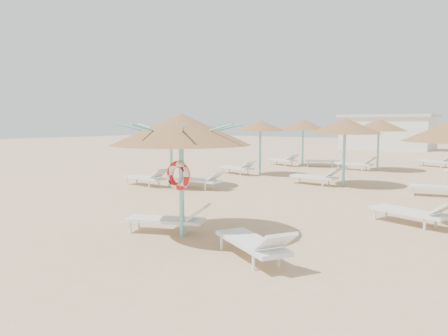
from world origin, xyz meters
The scene contains 6 objects.
ground centered at (0.00, 0.00, 0.00)m, with size 120.00×120.00×0.00m, color tan.
main_palapa centered at (0.21, -0.18, 2.37)m, with size 3.04×3.04×2.73m.
lounger_main_a centered at (-0.22, -0.10, 0.33)m, with size 1.98×1.33×0.70m.
lounger_main_b centered at (2.44, -0.64, 0.36)m, with size 2.09×1.51×0.74m.
palapa_field centered at (1.37, 10.76, 2.32)m, with size 18.83×18.44×2.72m.
service_hut centered at (-6.00, 35.00, 1.64)m, with size 8.40×4.40×3.25m.
Camera 1 is at (6.68, -7.15, 2.53)m, focal length 35.00 mm.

